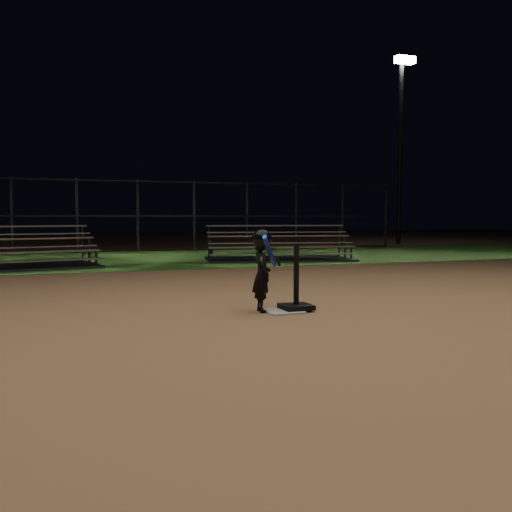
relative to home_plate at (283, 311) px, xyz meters
The scene contains 9 objects.
ground 0.01m from the home_plate, ahead, with size 80.00×80.00×0.00m, color #A3744A.
grass_strip 10.00m from the home_plate, 90.00° to the left, with size 60.00×8.00×0.01m, color #2B581C.
home_plate is the anchor object (origin of this frame).
batting_tee 0.27m from the home_plate, 12.39° to the left, with size 0.38×0.38×0.84m.
child_batter 0.61m from the home_plate, 153.91° to the left, with size 0.42×0.59×1.06m.
bleacher_left 8.48m from the home_plate, 116.74° to the left, with size 4.45×2.89×1.00m.
bleacher_right 8.50m from the home_plate, 67.94° to the left, with size 4.32×2.68×0.98m.
backstop_fence 13.06m from the home_plate, 90.00° to the left, with size 20.08×0.08×2.50m.
light_pole_right 19.79m from the home_plate, 51.23° to the left, with size 0.90×0.53×8.30m.
Camera 1 is at (-2.69, -6.39, 1.20)m, focal length 38.74 mm.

